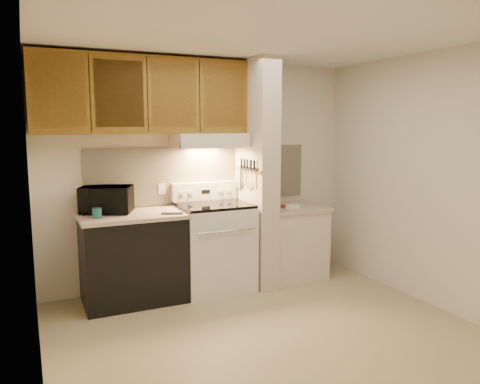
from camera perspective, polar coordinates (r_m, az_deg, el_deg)
floor at (r=4.31m, az=2.83°, el=-16.35°), size 3.60×3.60×0.00m
ceiling at (r=3.99m, az=3.09°, el=18.46°), size 3.60×3.60×0.00m
wall_back at (r=5.32m, az=-4.60°, el=2.32°), size 3.60×2.50×0.02m
wall_left at (r=3.51m, az=-24.04°, el=-1.33°), size 0.02×3.00×2.50m
wall_right at (r=5.05m, az=21.34°, el=1.49°), size 0.02×3.00×2.50m
backsplash at (r=5.31m, az=-4.56°, el=2.15°), size 2.60×0.02×0.63m
range_body at (r=5.15m, az=-3.16°, el=-6.81°), size 0.76×0.65×0.92m
oven_window at (r=4.85m, az=-1.77°, el=-7.24°), size 0.50×0.01×0.30m
oven_handle at (r=4.76m, az=-1.60°, el=-4.79°), size 0.65×0.02×0.02m
cooktop at (r=5.04m, az=-3.20°, el=-1.59°), size 0.74×0.64×0.03m
range_backguard at (r=5.29m, az=-4.35°, el=0.11°), size 0.76×0.08×0.20m
range_display at (r=5.25m, az=-4.19°, el=0.05°), size 0.10×0.01×0.04m
range_knob_left_outer at (r=5.16m, az=-7.09°, el=-0.13°), size 0.05×0.02×0.05m
range_knob_left_inner at (r=5.19m, az=-6.04°, el=-0.07°), size 0.05×0.02×0.05m
range_knob_right_inner at (r=5.31m, az=-2.37°, el=0.16°), size 0.05×0.02×0.05m
range_knob_right_outer at (r=5.35m, az=-1.38°, el=0.22°), size 0.05×0.02×0.05m
dishwasher_front at (r=4.92m, az=-12.87°, el=-8.02°), size 1.00×0.63×0.87m
left_countertop at (r=4.81m, az=-13.04°, el=-2.80°), size 1.04×0.67×0.04m
spoon_rest at (r=4.70m, az=-8.26°, el=-2.59°), size 0.22×0.14×0.01m
teal_jar at (r=4.65m, az=-17.03°, el=-2.47°), size 0.11×0.11×0.10m
outlet at (r=5.17m, az=-9.48°, el=0.40°), size 0.08×0.01×0.12m
microwave at (r=4.88m, az=-15.96°, el=-0.89°), size 0.58×0.50×0.27m
partition_pillar at (r=5.21m, az=2.02°, el=2.22°), size 0.22×0.70×2.50m
pillar_trim at (r=5.15m, az=0.87°, el=2.72°), size 0.01×0.70×0.04m
knife_strip at (r=5.10m, az=1.05°, el=2.89°), size 0.02×0.42×0.04m
knife_blade_a at (r=4.97m, az=1.68°, el=1.59°), size 0.01×0.03×0.16m
knife_handle_a at (r=4.94m, az=1.75°, el=3.31°), size 0.02×0.02×0.10m
knife_blade_b at (r=5.05m, az=1.25°, el=1.58°), size 0.01×0.04×0.18m
knife_handle_b at (r=5.01m, az=1.35°, el=3.37°), size 0.02×0.02×0.10m
knife_blade_c at (r=5.10m, az=0.94°, el=1.54°), size 0.01×0.04×0.20m
knife_handle_c at (r=5.10m, az=0.87°, el=3.45°), size 0.02×0.02×0.10m
knife_blade_d at (r=5.18m, az=0.52°, el=1.86°), size 0.01×0.04×0.16m
knife_handle_d at (r=5.16m, az=0.57°, el=3.51°), size 0.02×0.02×0.10m
knife_blade_e at (r=5.24m, az=0.23°, el=1.82°), size 0.01×0.04×0.18m
knife_handle_e at (r=5.23m, az=0.17°, el=3.57°), size 0.02×0.02×0.10m
oven_mitt at (r=5.30m, az=-0.09°, el=1.88°), size 0.03×0.10×0.24m
right_cab_base at (r=5.57m, az=6.22°, el=-6.26°), size 0.70×0.60×0.81m
right_countertop at (r=5.48m, az=6.29°, el=-1.96°), size 0.74×0.64×0.04m
red_folder at (r=5.48m, az=4.14°, el=-1.68°), size 0.26×0.31×0.01m
white_box at (r=5.37m, az=6.39°, el=-1.73°), size 0.19×0.16×0.04m
range_hood at (r=5.09m, az=-3.79°, el=6.30°), size 0.78×0.44×0.15m
hood_lip at (r=4.90m, az=-2.89°, el=5.72°), size 0.78×0.04×0.06m
upper_cabinets at (r=4.94m, az=-11.68°, el=11.44°), size 2.18×0.33×0.77m
cab_door_a at (r=4.65m, az=-21.24°, el=11.29°), size 0.46×0.01×0.63m
cab_gap_a at (r=4.68m, az=-17.85°, el=11.42°), size 0.01×0.01×0.73m
cab_door_b at (r=4.72m, az=-14.50°, el=11.52°), size 0.46×0.01×0.63m
cab_gap_b at (r=4.78m, az=-11.22°, el=11.57°), size 0.01×0.01×0.73m
cab_door_c at (r=4.85m, az=-8.04°, el=11.59°), size 0.46×0.01×0.63m
cab_gap_c at (r=4.94m, az=-4.94°, el=11.58°), size 0.01×0.01×0.73m
cab_door_d at (r=5.04m, az=-1.98°, el=11.53°), size 0.46×0.01×0.63m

